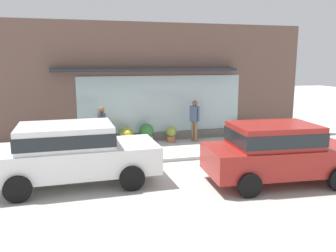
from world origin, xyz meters
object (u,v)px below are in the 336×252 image
at_px(pedestrian_passerby, 195,117).
at_px(potted_plant_window_right, 147,133).
at_px(potted_plant_low_front, 51,133).
at_px(potted_plant_trailing_edge, 26,138).
at_px(pedestrian_with_handbag, 102,126).
at_px(potted_plant_by_entrance, 106,133).
at_px(potted_plant_window_center, 171,134).
at_px(potted_plant_doorstep, 243,128).
at_px(potted_plant_near_hydrant, 127,135).
at_px(parked_car_red, 277,150).
at_px(fire_hydrant, 128,142).
at_px(parked_car_white, 72,150).

xyz_separation_m(pedestrian_passerby, potted_plant_window_right, (-2.00, 0.20, -0.60)).
bearing_deg(potted_plant_low_front, potted_plant_trailing_edge, -178.59).
bearing_deg(potted_plant_window_right, pedestrian_with_handbag, -148.72).
relative_size(potted_plant_by_entrance, potted_plant_low_front, 0.74).
bearing_deg(pedestrian_with_handbag, potted_plant_window_right, -74.08).
xyz_separation_m(potted_plant_by_entrance, potted_plant_window_center, (2.65, -0.29, -0.11)).
bearing_deg(potted_plant_doorstep, potted_plant_window_center, -176.45).
distance_m(potted_plant_doorstep, potted_plant_by_entrance, 6.06).
distance_m(potted_plant_low_front, potted_plant_near_hydrant, 2.94).
height_order(potted_plant_window_right, potted_plant_by_entrance, potted_plant_by_entrance).
relative_size(potted_plant_doorstep, potted_plant_low_front, 0.62).
bearing_deg(parked_car_red, potted_plant_trailing_edge, 144.87).
bearing_deg(potted_plant_doorstep, potted_plant_trailing_edge, 178.70).
distance_m(potted_plant_window_right, potted_plant_near_hydrant, 0.83).
height_order(parked_car_red, potted_plant_by_entrance, parked_car_red).
height_order(potted_plant_window_right, potted_plant_low_front, potted_plant_low_front).
height_order(potted_plant_window_center, potted_plant_near_hydrant, potted_plant_near_hydrant).
distance_m(fire_hydrant, potted_plant_doorstep, 5.63).
height_order(pedestrian_passerby, potted_plant_window_right, pedestrian_passerby).
xyz_separation_m(parked_car_red, potted_plant_low_front, (-6.24, 5.86, -0.36)).
xyz_separation_m(parked_car_white, potted_plant_near_hydrant, (2.09, 4.13, -0.54)).
distance_m(potted_plant_window_right, potted_plant_window_center, 1.03).
distance_m(fire_hydrant, parked_car_white, 3.38).
xyz_separation_m(pedestrian_with_handbag, potted_plant_window_center, (2.90, 1.05, -0.65)).
height_order(potted_plant_doorstep, potted_plant_window_center, potted_plant_doorstep).
relative_size(potted_plant_doorstep, potted_plant_trailing_edge, 0.79).
bearing_deg(potted_plant_trailing_edge, potted_plant_near_hydrant, -5.32).
distance_m(potted_plant_window_center, potted_plant_low_front, 4.79).
relative_size(fire_hydrant, potted_plant_doorstep, 1.18).
bearing_deg(parked_car_white, potted_plant_near_hydrant, 61.98).
height_order(fire_hydrant, potted_plant_by_entrance, potted_plant_by_entrance).
relative_size(fire_hydrant, potted_plant_trailing_edge, 0.93).
distance_m(parked_car_red, potted_plant_doorstep, 5.98).
xyz_separation_m(pedestrian_passerby, potted_plant_trailing_edge, (-6.63, 0.53, -0.59)).
bearing_deg(potted_plant_window_right, potted_plant_doorstep, 1.54).
bearing_deg(potted_plant_trailing_edge, fire_hydrant, -25.80).
height_order(potted_plant_trailing_edge, potted_plant_near_hydrant, potted_plant_trailing_edge).
bearing_deg(fire_hydrant, parked_car_red, -49.45).
height_order(potted_plant_window_right, potted_plant_window_center, potted_plant_window_right).
bearing_deg(potted_plant_doorstep, potted_plant_window_right, -178.46).
height_order(pedestrian_with_handbag, potted_plant_window_right, pedestrian_with_handbag).
xyz_separation_m(potted_plant_doorstep, potted_plant_near_hydrant, (-5.25, -0.15, 0.00)).
height_order(pedestrian_with_handbag, potted_plant_near_hydrant, pedestrian_with_handbag).
relative_size(parked_car_white, potted_plant_window_right, 5.48).
relative_size(potted_plant_doorstep, potted_plant_by_entrance, 0.84).
distance_m(parked_car_red, potted_plant_trailing_edge, 9.23).
xyz_separation_m(parked_car_white, potted_plant_window_right, (2.92, 4.16, -0.52)).
xyz_separation_m(potted_plant_trailing_edge, potted_plant_window_center, (5.65, -0.42, -0.07)).
height_order(parked_car_red, potted_plant_near_hydrant, parked_car_red).
bearing_deg(potted_plant_by_entrance, potted_plant_trailing_edge, 177.49).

